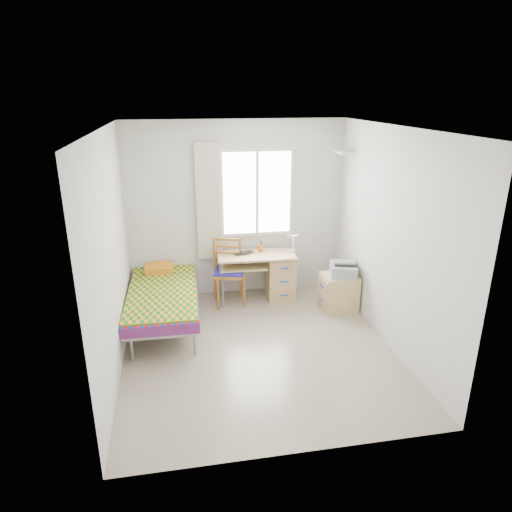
{
  "coord_description": "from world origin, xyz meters",
  "views": [
    {
      "loc": [
        -0.9,
        -4.77,
        2.95
      ],
      "look_at": [
        0.07,
        0.55,
        1.0
      ],
      "focal_mm": 32.0,
      "sensor_mm": 36.0,
      "label": 1
    }
  ],
  "objects": [
    {
      "name": "floor",
      "position": [
        0.0,
        0.0,
        0.0
      ],
      "size": [
        3.5,
        3.5,
        0.0
      ],
      "primitive_type": "plane",
      "color": "#BCAD93",
      "rests_on": "ground"
    },
    {
      "name": "ceiling",
      "position": [
        0.0,
        0.0,
        2.6
      ],
      "size": [
        3.5,
        3.5,
        0.0
      ],
      "primitive_type": "plane",
      "rotation": [
        3.14,
        0.0,
        0.0
      ],
      "color": "white",
      "rests_on": "wall_back"
    },
    {
      "name": "wall_back",
      "position": [
        0.0,
        1.75,
        1.3
      ],
      "size": [
        3.2,
        0.0,
        3.2
      ],
      "primitive_type": "plane",
      "rotation": [
        1.57,
        0.0,
        0.0
      ],
      "color": "silver",
      "rests_on": "ground"
    },
    {
      "name": "wall_left",
      "position": [
        -1.6,
        0.0,
        1.3
      ],
      "size": [
        0.0,
        3.5,
        3.5
      ],
      "primitive_type": "plane",
      "rotation": [
        1.57,
        0.0,
        1.57
      ],
      "color": "silver",
      "rests_on": "ground"
    },
    {
      "name": "wall_right",
      "position": [
        1.6,
        0.0,
        1.3
      ],
      "size": [
        0.0,
        3.5,
        3.5
      ],
      "primitive_type": "plane",
      "rotation": [
        1.57,
        0.0,
        -1.57
      ],
      "color": "silver",
      "rests_on": "ground"
    },
    {
      "name": "window",
      "position": [
        0.3,
        1.73,
        1.55
      ],
      "size": [
        1.1,
        0.04,
        1.3
      ],
      "color": "white",
      "rests_on": "wall_back"
    },
    {
      "name": "curtain",
      "position": [
        -0.42,
        1.68,
        1.45
      ],
      "size": [
        0.35,
        0.05,
        1.7
      ],
      "primitive_type": "cube",
      "color": "beige",
      "rests_on": "wall_back"
    },
    {
      "name": "floating_shelf",
      "position": [
        1.49,
        1.4,
        2.15
      ],
      "size": [
        0.2,
        0.32,
        0.03
      ],
      "primitive_type": "cube",
      "color": "white",
      "rests_on": "wall_right"
    },
    {
      "name": "bed",
      "position": [
        -1.13,
        0.94,
        0.41
      ],
      "size": [
        0.96,
        1.97,
        0.84
      ],
      "rotation": [
        0.0,
        0.0,
        -0.03
      ],
      "color": "#94989C",
      "rests_on": "floor"
    },
    {
      "name": "desk",
      "position": [
        0.53,
        1.41,
        0.39
      ],
      "size": [
        1.15,
        0.57,
        0.71
      ],
      "rotation": [
        0.0,
        0.0,
        -0.04
      ],
      "color": "tan",
      "rests_on": "floor"
    },
    {
      "name": "chair",
      "position": [
        -0.17,
        1.38,
        0.55
      ],
      "size": [
        0.51,
        0.51,
        0.98
      ],
      "rotation": [
        0.0,
        0.0,
        -0.25
      ],
      "color": "#905A1B",
      "rests_on": "floor"
    },
    {
      "name": "cabinet",
      "position": [
        1.32,
        0.86,
        0.26
      ],
      "size": [
        0.5,
        0.44,
        0.52
      ],
      "rotation": [
        0.0,
        0.0,
        0.03
      ],
      "color": "tan",
      "rests_on": "floor"
    },
    {
      "name": "printer",
      "position": [
        1.37,
        0.86,
        0.61
      ],
      "size": [
        0.44,
        0.48,
        0.18
      ],
      "rotation": [
        0.0,
        0.0,
        -0.26
      ],
      "color": "#95979C",
      "rests_on": "cabinet"
    },
    {
      "name": "laptop",
      "position": [
        0.08,
        1.44,
        0.72
      ],
      "size": [
        0.34,
        0.28,
        0.02
      ],
      "primitive_type": "imported",
      "rotation": [
        0.0,
        0.0,
        0.36
      ],
      "color": "black",
      "rests_on": "desk"
    },
    {
      "name": "pen_cup",
      "position": [
        0.32,
        1.54,
        0.76
      ],
      "size": [
        0.09,
        0.09,
        0.1
      ],
      "primitive_type": "cylinder",
      "rotation": [
        0.0,
        0.0,
        -0.27
      ],
      "color": "#CF5917",
      "rests_on": "desk"
    },
    {
      "name": "task_lamp",
      "position": [
        0.74,
        1.33,
        0.93
      ],
      "size": [
        0.21,
        0.3,
        0.35
      ],
      "rotation": [
        0.0,
        0.0,
        0.28
      ],
      "color": "white",
      "rests_on": "desk"
    },
    {
      "name": "book",
      "position": [
        0.02,
        1.45,
        0.59
      ],
      "size": [
        0.21,
        0.24,
        0.02
      ],
      "primitive_type": "imported",
      "rotation": [
        0.0,
        0.0,
        0.4
      ],
      "color": "gray",
      "rests_on": "desk"
    }
  ]
}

